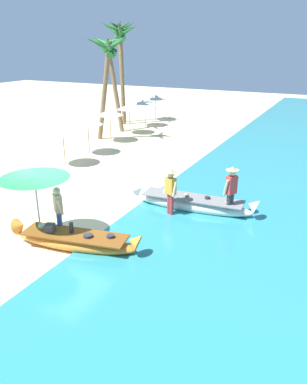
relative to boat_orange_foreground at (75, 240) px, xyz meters
name	(u,v)px	position (x,y,z in m)	size (l,w,h in m)	color
ground_plane	(60,230)	(-1.15, 0.71, -0.27)	(80.00, 80.00, 0.00)	beige
boat_orange_foreground	(75,240)	(0.00, 0.00, 0.00)	(4.05, 1.51, 0.78)	orange
boat_white_midground	(192,203)	(2.08, 4.03, 0.02)	(4.61, 1.12, 0.84)	white
person_vendor_hatted	(170,189)	(1.56, 3.27, 0.74)	(0.58, 0.44, 1.74)	#B2383D
person_tourist_customer	(58,210)	(-0.82, 0.35, 0.67)	(0.55, 0.49, 1.65)	#3D5BA8
person_vendor_assistant	(231,189)	(3.43, 4.02, 0.81)	(0.46, 0.58, 1.86)	#333842
patio_umbrella_large	(34,173)	(-1.29, -0.01, 1.85)	(2.05, 2.05, 2.30)	#B7B7BC
parasol_row_0	(62,130)	(-5.55, 6.45, 1.48)	(1.60, 1.60, 1.91)	#8E6B47
parasol_row_1	(88,122)	(-5.69, 8.68, 1.48)	(1.60, 1.60, 1.91)	#8E6B47
parasol_row_2	(110,113)	(-6.16, 11.58, 1.48)	(1.60, 1.60, 1.91)	#8E6B47
parasol_row_3	(129,107)	(-6.21, 14.02, 1.48)	(1.60, 1.60, 1.91)	#8E6B47
parasol_row_4	(145,101)	(-6.46, 16.66, 1.48)	(1.60, 1.60, 1.91)	#8E6B47
parasol_row_5	(155,97)	(-6.82, 19.07, 1.48)	(1.60, 1.60, 1.91)	#8E6B47
palm_tree_tall_inland	(121,44)	(-8.25, 16.52, 5.28)	(2.82, 2.47, 6.96)	brown
palm_tree_leaning_seaward	(107,58)	(-6.33, 11.81, 4.54)	(2.55, 2.54, 6.06)	brown
palm_tree_mid_cluster	(119,40)	(-8.80, 17.25, 5.53)	(2.57, 2.42, 7.21)	brown
palm_tree_far_behind	(109,53)	(-7.81, 14.30, 4.72)	(2.55, 2.57, 6.18)	brown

